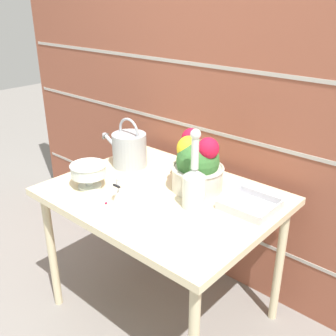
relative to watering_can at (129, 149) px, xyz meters
The scene contains 10 objects.
ground_plane 0.93m from the watering_can, 19.26° to the right, with size 12.00×12.00×0.00m, color gray.
brick_wall 0.60m from the watering_can, 47.19° to the left, with size 3.60×0.08×2.20m.
patio_table 0.43m from the watering_can, 19.26° to the right, with size 1.09×0.84×0.74m.
watering_can is the anchor object (origin of this frame).
crystal_pedestal_bowl 0.32m from the watering_can, 81.43° to the right, with size 0.18×0.18×0.12m.
flower_planter 0.47m from the watering_can, ahead, with size 0.26×0.26×0.29m.
glass_decanter 0.58m from the watering_can, 13.31° to the right, with size 0.11×0.11×0.37m.
figurine_vase 0.45m from the watering_can, 48.74° to the right, with size 0.07×0.07×0.16m.
wire_tray 0.77m from the watering_can, ahead, with size 0.23×0.22×0.04m.
fallen_petal 0.47m from the watering_can, 57.25° to the right, with size 0.01×0.01×0.01m.
Camera 1 is at (1.15, -1.26, 1.63)m, focal length 42.00 mm.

